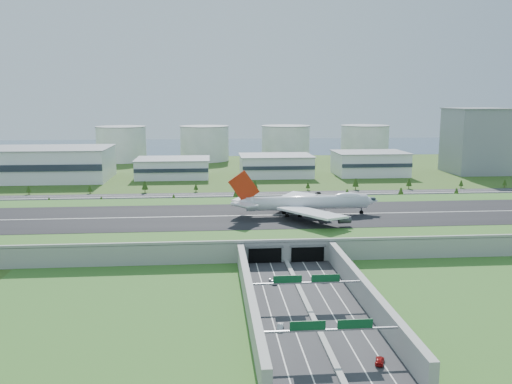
{
  "coord_description": "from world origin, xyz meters",
  "views": [
    {
      "loc": [
        -29.53,
        -254.98,
        64.24
      ],
      "look_at": [
        -4.77,
        35.0,
        13.62
      ],
      "focal_mm": 38.0,
      "sensor_mm": 36.0,
      "label": 1
    }
  ],
  "objects": [
    {
      "name": "ground",
      "position": [
        0.0,
        0.0,
        0.0
      ],
      "size": [
        1200.0,
        1200.0,
        0.0
      ],
      "primitive_type": "plane",
      "color": "#2E4F18",
      "rests_on": "ground"
    },
    {
      "name": "airfield_deck",
      "position": [
        0.0,
        -0.09,
        4.12
      ],
      "size": [
        520.0,
        100.0,
        9.2
      ],
      "color": "#979892",
      "rests_on": "ground"
    },
    {
      "name": "underpass_road",
      "position": [
        0.0,
        -99.42,
        3.43
      ],
      "size": [
        38.8,
        120.4,
        8.0
      ],
      "color": "#28282B",
      "rests_on": "ground"
    },
    {
      "name": "sign_gantry_near",
      "position": [
        0.0,
        -95.04,
        6.95
      ],
      "size": [
        38.7,
        0.7,
        9.8
      ],
      "color": "gray",
      "rests_on": "ground"
    },
    {
      "name": "sign_gantry_far",
      "position": [
        0.0,
        -130.04,
        6.95
      ],
      "size": [
        38.7,
        0.7,
        9.8
      ],
      "color": "gray",
      "rests_on": "ground"
    },
    {
      "name": "north_expressway",
      "position": [
        0.0,
        95.0,
        0.06
      ],
      "size": [
        560.0,
        36.0,
        0.12
      ],
      "primitive_type": "cube",
      "color": "#28282B",
      "rests_on": "ground"
    },
    {
      "name": "tree_row",
      "position": [
        17.16,
        94.29,
        4.53
      ],
      "size": [
        501.39,
        48.57,
        8.31
      ],
      "color": "#3D2819",
      "rests_on": "ground"
    },
    {
      "name": "hangar_west",
      "position": [
        -170.0,
        185.0,
        12.5
      ],
      "size": [
        120.0,
        60.0,
        25.0
      ],
      "primitive_type": "cube",
      "color": "white",
      "rests_on": "ground"
    },
    {
      "name": "hangar_mid_a",
      "position": [
        -60.0,
        190.0,
        7.5
      ],
      "size": [
        58.0,
        42.0,
        15.0
      ],
      "primitive_type": "cube",
      "color": "white",
      "rests_on": "ground"
    },
    {
      "name": "hangar_mid_b",
      "position": [
        25.0,
        190.0,
        8.5
      ],
      "size": [
        58.0,
        42.0,
        17.0
      ],
      "primitive_type": "cube",
      "color": "white",
      "rests_on": "ground"
    },
    {
      "name": "hangar_mid_c",
      "position": [
        105.0,
        190.0,
        9.5
      ],
      "size": [
        58.0,
        42.0,
        19.0
      ],
      "primitive_type": "cube",
      "color": "white",
      "rests_on": "ground"
    },
    {
      "name": "office_tower",
      "position": [
        200.0,
        195.0,
        27.5
      ],
      "size": [
        46.0,
        46.0,
        55.0
      ],
      "primitive_type": "cube",
      "color": "gray",
      "rests_on": "ground"
    },
    {
      "name": "fuel_tank_a",
      "position": [
        -120.0,
        310.0,
        17.5
      ],
      "size": [
        50.0,
        50.0,
        35.0
      ],
      "primitive_type": "cylinder",
      "color": "silver",
      "rests_on": "ground"
    },
    {
      "name": "fuel_tank_b",
      "position": [
        -35.0,
        310.0,
        17.5
      ],
      "size": [
        50.0,
        50.0,
        35.0
      ],
      "primitive_type": "cylinder",
      "color": "silver",
      "rests_on": "ground"
    },
    {
      "name": "fuel_tank_c",
      "position": [
        50.0,
        310.0,
        17.5
      ],
      "size": [
        50.0,
        50.0,
        35.0
      ],
      "primitive_type": "cylinder",
      "color": "silver",
      "rests_on": "ground"
    },
    {
      "name": "fuel_tank_d",
      "position": [
        135.0,
        310.0,
        17.5
      ],
      "size": [
        50.0,
        50.0,
        35.0
      ],
      "primitive_type": "cylinder",
      "color": "silver",
      "rests_on": "ground"
    },
    {
      "name": "bay_water",
      "position": [
        0.0,
        480.0,
        0.03
      ],
      "size": [
        1200.0,
        260.0,
        0.06
      ],
      "primitive_type": "cube",
      "color": "#334A63",
      "rests_on": "ground"
    },
    {
      "name": "boeing_747",
      "position": [
        16.29,
        -1.72,
        14.49
      ],
      "size": [
        74.36,
        70.15,
        22.97
      ],
      "rotation": [
        0.0,
        0.0,
        0.05
      ],
      "color": "white",
      "rests_on": "airfield_deck"
    },
    {
      "name": "car_0",
      "position": [
        -8.22,
        -75.0,
        0.84
      ],
      "size": [
        2.99,
        4.55,
        1.44
      ],
      "primitive_type": "imported",
      "rotation": [
        0.0,
        0.0,
        0.33
      ],
      "color": "#9E9EA2",
      "rests_on": "ground"
    },
    {
      "name": "car_1",
      "position": [
        -10.57,
        -112.74,
        0.85
      ],
      "size": [
        2.57,
        4.7,
        1.47
      ],
      "primitive_type": "imported",
      "rotation": [
        0.0,
        0.0,
        -0.24
      ],
      "color": "silver",
      "rests_on": "ground"
    },
    {
      "name": "car_2",
      "position": [
        9.58,
        -72.51,
        0.96
      ],
      "size": [
        4.03,
        6.53,
        1.69
      ],
      "primitive_type": "imported",
      "rotation": [
        0.0,
        0.0,
        3.36
      ],
      "color": "#0E1A46",
      "rests_on": "ground"
    },
    {
      "name": "car_3",
      "position": [
        11.16,
        -134.61,
        0.85
      ],
      "size": [
        3.76,
        5.46,
        1.47
      ],
      "primitive_type": "imported",
      "rotation": [
        0.0,
        0.0,
        2.77
      ],
      "color": "maroon",
      "rests_on": "ground"
    },
    {
      "name": "car_4",
      "position": [
        -119.71,
        85.4,
        0.8
      ],
      "size": [
        4.31,
        3.02,
        1.36
      ],
      "primitive_type": "imported",
      "rotation": [
        0.0,
        0.0,
        1.96
      ],
      "color": "#545458",
      "rests_on": "ground"
    },
    {
      "name": "car_5",
      "position": [
        43.1,
        101.34,
        0.79
      ],
      "size": [
        4.23,
        2.0,
        1.34
      ],
      "primitive_type": "imported",
      "rotation": [
        0.0,
        0.0,
        -1.72
      ],
      "color": "black",
      "rests_on": "ground"
    },
    {
      "name": "car_6",
      "position": [
        165.14,
        88.11,
        0.82
      ],
      "size": [
        5.32,
        2.94,
        1.41
      ],
      "primitive_type": "imported",
      "rotation": [
        0.0,
        0.0,
        1.45
      ],
      "color": "#ACACB1",
      "rests_on": "ground"
    },
    {
      "name": "car_7",
      "position": [
        -5.56,
        103.48,
        0.96
      ],
      "size": [
        6.26,
        4.42,
        1.68
      ],
      "primitive_type": "imported",
      "rotation": [
        0.0,
        0.0,
        -1.97
      ],
      "color": "silver",
      "rests_on": "ground"
    }
  ]
}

